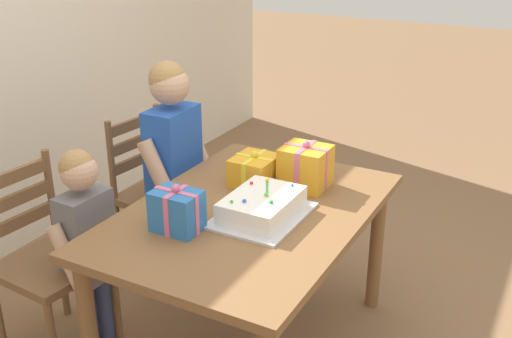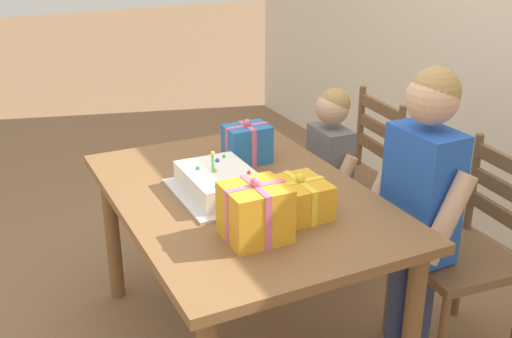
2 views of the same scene
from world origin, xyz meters
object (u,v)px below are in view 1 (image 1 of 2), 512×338
at_px(child_younger, 87,234).
at_px(child_older, 174,154).
at_px(gift_box_red_large, 255,170).
at_px(gift_box_beside_cake, 305,167).
at_px(birthday_cake, 262,207).
at_px(chair_left, 45,260).
at_px(dining_table, 249,229).
at_px(gift_box_corner_small, 177,211).
at_px(chair_right, 157,192).

bearing_deg(child_younger, child_older, -0.05).
height_order(gift_box_red_large, gift_box_beside_cake, gift_box_beside_cake).
bearing_deg(gift_box_beside_cake, child_older, 91.22).
height_order(birthday_cake, gift_box_beside_cake, gift_box_beside_cake).
bearing_deg(child_older, gift_box_red_large, -97.63).
xyz_separation_m(birthday_cake, chair_left, (-0.39, 0.92, -0.32)).
relative_size(dining_table, gift_box_beside_cake, 6.02).
xyz_separation_m(birthday_cake, gift_box_corner_small, (-0.27, 0.25, 0.04)).
bearing_deg(child_younger, gift_box_corner_small, -84.97).
xyz_separation_m(gift_box_red_large, gift_box_corner_small, (-0.57, 0.05, 0.02)).
bearing_deg(gift_box_red_large, chair_right, 77.23).
bearing_deg(child_older, gift_box_corner_small, -143.30).
bearing_deg(birthday_cake, dining_table, 68.40).
height_order(child_older, child_younger, child_older).
bearing_deg(chair_right, child_younger, -165.49).
height_order(gift_box_red_large, chair_right, chair_right).
relative_size(dining_table, chair_left, 1.52).
bearing_deg(chair_right, birthday_cake, -116.57).
distance_m(gift_box_corner_small, chair_left, 0.77).
distance_m(gift_box_beside_cake, chair_left, 1.28).
height_order(dining_table, chair_left, chair_left).
xyz_separation_m(birthday_cake, child_younger, (-0.31, 0.72, -0.17)).
bearing_deg(chair_left, child_older, -14.83).
height_order(gift_box_red_large, child_younger, child_younger).
distance_m(gift_box_beside_cake, gift_box_corner_small, 0.71).
bearing_deg(dining_table, gift_box_red_large, 23.35).
distance_m(gift_box_red_large, child_younger, 0.83).
relative_size(birthday_cake, gift_box_corner_small, 2.12).
xyz_separation_m(gift_box_red_large, chair_left, (-0.69, 0.73, -0.34)).
height_order(dining_table, birthday_cake, birthday_cake).
relative_size(birthday_cake, child_older, 0.35).
height_order(dining_table, gift_box_red_large, gift_box_red_large).
xyz_separation_m(birthday_cake, gift_box_beside_cake, (0.38, -0.03, 0.05)).
bearing_deg(chair_right, child_older, -115.17).
height_order(birthday_cake, chair_left, birthday_cake).
xyz_separation_m(dining_table, birthday_cake, (-0.03, -0.08, 0.14)).
height_order(gift_box_beside_cake, child_older, child_older).
xyz_separation_m(birthday_cake, chair_right, (0.46, 0.92, -0.32)).
bearing_deg(dining_table, child_older, 62.38).
xyz_separation_m(gift_box_corner_small, child_younger, (-0.04, 0.47, -0.21)).
xyz_separation_m(dining_table, gift_box_red_large, (0.26, 0.11, 0.16)).
height_order(chair_right, child_younger, child_younger).
xyz_separation_m(gift_box_beside_cake, chair_right, (0.08, 0.95, -0.37)).
bearing_deg(dining_table, gift_box_beside_cake, -17.73).
bearing_deg(gift_box_corner_small, child_older, 36.70).
bearing_deg(chair_left, gift_box_red_large, -46.63).
height_order(gift_box_corner_small, chair_left, gift_box_corner_small).
height_order(gift_box_red_large, chair_left, chair_left).
distance_m(dining_table, gift_box_corner_small, 0.39).
relative_size(gift_box_corner_small, chair_right, 0.23).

